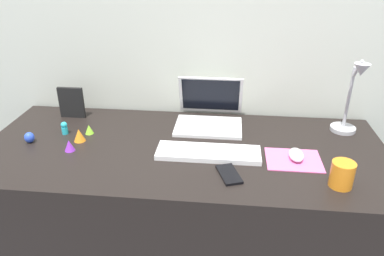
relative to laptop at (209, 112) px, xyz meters
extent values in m
cube|color=beige|center=(-0.09, 0.15, -0.09)|extent=(2.87, 0.05, 1.42)
cube|color=black|center=(-0.09, -0.25, -0.42)|extent=(1.67, 0.72, 0.74)
cube|color=white|center=(0.00, -0.06, -0.05)|extent=(0.30, 0.21, 0.01)
cube|color=white|center=(0.00, 0.08, 0.06)|extent=(0.30, 0.07, 0.19)
cube|color=black|center=(0.00, 0.07, 0.06)|extent=(0.27, 0.06, 0.17)
cube|color=white|center=(0.02, -0.30, -0.04)|extent=(0.41, 0.13, 0.02)
cube|color=pink|center=(0.35, -0.31, -0.05)|extent=(0.21, 0.17, 0.00)
ellipsoid|color=white|center=(0.36, -0.30, -0.03)|extent=(0.06, 0.10, 0.03)
cube|color=black|center=(0.10, -0.44, -0.05)|extent=(0.10, 0.14, 0.01)
cylinder|color=#B7B7BC|center=(0.60, -0.02, -0.04)|extent=(0.11, 0.11, 0.02)
cylinder|color=#B7B7BC|center=(0.60, -0.02, 0.10)|extent=(0.01, 0.01, 0.28)
cylinder|color=#B7B7BC|center=(0.60, -0.06, 0.25)|extent=(0.01, 0.07, 0.09)
cone|color=#B7B7BC|center=(0.60, -0.10, 0.25)|extent=(0.06, 0.06, 0.05)
cube|color=black|center=(-0.66, -0.01, 0.02)|extent=(0.12, 0.02, 0.15)
cylinder|color=orange|center=(0.48, -0.46, -0.01)|extent=(0.08, 0.08, 0.09)
ellipsoid|color=blue|center=(-0.74, -0.27, -0.03)|extent=(0.04, 0.04, 0.05)
cone|color=orange|center=(-0.54, -0.24, -0.03)|extent=(0.05, 0.05, 0.05)
cylinder|color=#28B7CC|center=(-0.62, -0.18, -0.04)|extent=(0.03, 0.03, 0.03)
sphere|color=#28B7CC|center=(-0.62, -0.18, -0.01)|extent=(0.03, 0.03, 0.03)
cone|color=purple|center=(-0.54, -0.33, -0.03)|extent=(0.04, 0.04, 0.05)
cone|color=#8CDB33|center=(-0.52, -0.17, -0.03)|extent=(0.04, 0.04, 0.04)
camera|label=1|loc=(0.09, -1.57, 0.69)|focal=34.62mm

